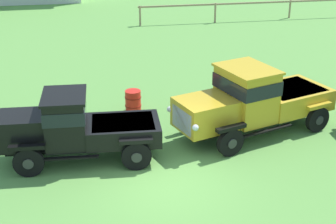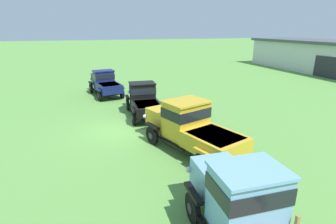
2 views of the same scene
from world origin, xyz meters
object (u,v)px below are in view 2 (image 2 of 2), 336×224
at_px(vintage_truck_foreground_near, 105,83).
at_px(oil_drum_beside_row, 202,113).
at_px(farm_shed, 328,56).
at_px(vintage_truck_midrow_center, 189,126).
at_px(vintage_truck_second_in_line, 143,99).
at_px(vintage_truck_far_side, 241,201).

bearing_deg(vintage_truck_foreground_near, oil_drum_beside_row, 31.88).
relative_size(farm_shed, vintage_truck_foreground_near, 4.35).
relative_size(farm_shed, vintage_truck_midrow_center, 3.79).
xyz_separation_m(vintage_truck_second_in_line, vintage_truck_midrow_center, (5.77, 0.87, 0.09)).
bearing_deg(vintage_truck_second_in_line, oil_drum_beside_row, 57.40).
xyz_separation_m(vintage_truck_foreground_near, vintage_truck_second_in_line, (6.27, 1.93, 0.02)).
distance_m(vintage_truck_foreground_near, vintage_truck_second_in_line, 6.56).
bearing_deg(oil_drum_beside_row, vintage_truck_midrow_center, -33.15).
bearing_deg(vintage_truck_far_side, farm_shed, 128.80).
relative_size(vintage_truck_foreground_near, vintage_truck_second_in_line, 1.05).
height_order(farm_shed, vintage_truck_midrow_center, farm_shed).
height_order(farm_shed, vintage_truck_foreground_near, farm_shed).
bearing_deg(vintage_truck_midrow_center, farm_shed, 121.59).
relative_size(vintage_truck_foreground_near, oil_drum_beside_row, 6.24).
xyz_separation_m(vintage_truck_foreground_near, vintage_truck_far_side, (17.61, 1.98, 0.14)).
distance_m(vintage_truck_second_in_line, oil_drum_beside_row, 3.94).
bearing_deg(farm_shed, vintage_truck_far_side, -51.20).
height_order(vintage_truck_far_side, oil_drum_beside_row, vintage_truck_far_side).
height_order(farm_shed, vintage_truck_second_in_line, farm_shed).
bearing_deg(vintage_truck_foreground_near, vintage_truck_second_in_line, 17.11).
relative_size(vintage_truck_far_side, oil_drum_beside_row, 6.65).
bearing_deg(vintage_truck_midrow_center, vintage_truck_far_side, -8.46).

